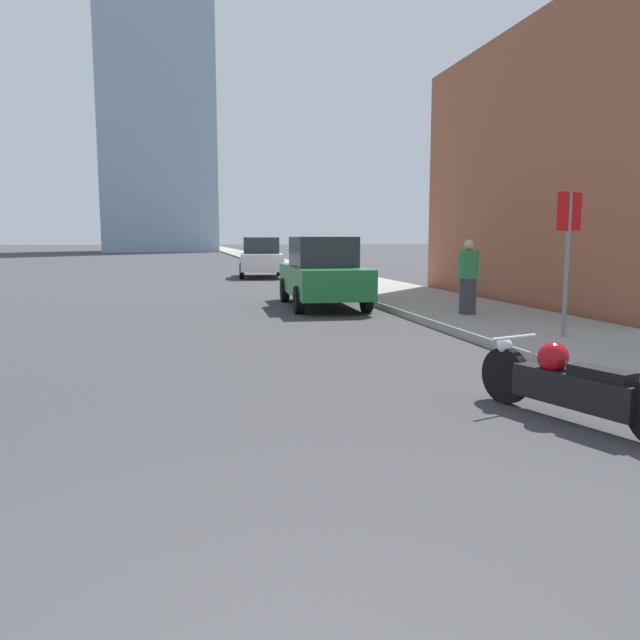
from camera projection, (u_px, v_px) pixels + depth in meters
The scene contains 7 objects.
sidewalk at pixel (279, 263), 42.20m from camera, with size 3.14×240.00×0.15m.
distant_tower at pixel (156, 28), 83.98m from camera, with size 14.83×14.83×59.88m.
motorcycle at pixel (571, 384), 5.84m from camera, with size 0.94×2.19×0.74m.
parked_car_green at pixel (322, 273), 15.83m from camera, with size 1.94×4.57×1.77m.
parked_car_white at pixel (261, 258), 28.15m from camera, with size 2.22×4.30×1.79m.
stop_sign at pixel (568, 239), 9.85m from camera, with size 0.57×0.26×2.30m.
pedestrian at pixel (468, 277), 13.00m from camera, with size 0.36×0.22×1.56m.
Camera 1 is at (-0.26, -1.98, 1.72)m, focal length 35.00 mm.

